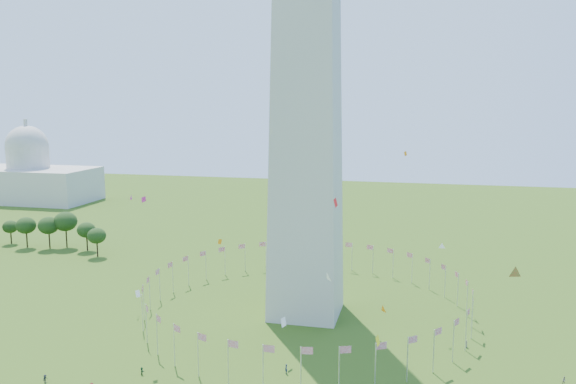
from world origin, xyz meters
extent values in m
cylinder|color=silver|center=(40.00, 50.00, 4.50)|extent=(0.24, 0.24, 9.00)
cylinder|color=silver|center=(39.39, 56.95, 4.50)|extent=(0.24, 0.24, 9.00)
cylinder|color=silver|center=(37.59, 63.68, 4.50)|extent=(0.24, 0.24, 9.00)
cylinder|color=silver|center=(34.64, 70.00, 4.50)|extent=(0.24, 0.24, 9.00)
cylinder|color=silver|center=(30.64, 75.71, 4.50)|extent=(0.24, 0.24, 9.00)
cylinder|color=silver|center=(25.71, 80.64, 4.50)|extent=(0.24, 0.24, 9.00)
cylinder|color=silver|center=(20.00, 84.64, 4.50)|extent=(0.24, 0.24, 9.00)
cylinder|color=silver|center=(13.68, 87.59, 4.50)|extent=(0.24, 0.24, 9.00)
cylinder|color=silver|center=(6.95, 89.39, 4.50)|extent=(0.24, 0.24, 9.00)
cylinder|color=silver|center=(0.00, 90.00, 4.50)|extent=(0.24, 0.24, 9.00)
cylinder|color=silver|center=(-6.95, 89.39, 4.50)|extent=(0.24, 0.24, 9.00)
cylinder|color=silver|center=(-13.68, 87.59, 4.50)|extent=(0.24, 0.24, 9.00)
cylinder|color=silver|center=(-20.00, 84.64, 4.50)|extent=(0.24, 0.24, 9.00)
cylinder|color=silver|center=(-25.71, 80.64, 4.50)|extent=(0.24, 0.24, 9.00)
cylinder|color=silver|center=(-30.64, 75.71, 4.50)|extent=(0.24, 0.24, 9.00)
cylinder|color=silver|center=(-34.64, 70.00, 4.50)|extent=(0.24, 0.24, 9.00)
cylinder|color=silver|center=(-37.59, 63.68, 4.50)|extent=(0.24, 0.24, 9.00)
cylinder|color=silver|center=(-39.39, 56.95, 4.50)|extent=(0.24, 0.24, 9.00)
cylinder|color=silver|center=(-40.00, 50.00, 4.50)|extent=(0.24, 0.24, 9.00)
cylinder|color=silver|center=(-39.39, 43.05, 4.50)|extent=(0.24, 0.24, 9.00)
cylinder|color=silver|center=(-37.59, 36.32, 4.50)|extent=(0.24, 0.24, 9.00)
cylinder|color=silver|center=(-34.64, 30.00, 4.50)|extent=(0.24, 0.24, 9.00)
cylinder|color=silver|center=(-30.64, 24.29, 4.50)|extent=(0.24, 0.24, 9.00)
cylinder|color=silver|center=(-25.71, 19.36, 4.50)|extent=(0.24, 0.24, 9.00)
cylinder|color=silver|center=(-20.00, 15.36, 4.50)|extent=(0.24, 0.24, 9.00)
cylinder|color=silver|center=(-13.68, 12.41, 4.50)|extent=(0.24, 0.24, 9.00)
cylinder|color=silver|center=(-6.95, 10.61, 4.50)|extent=(0.24, 0.24, 9.00)
cylinder|color=silver|center=(0.00, 10.00, 4.50)|extent=(0.24, 0.24, 9.00)
cylinder|color=silver|center=(6.95, 10.61, 4.50)|extent=(0.24, 0.24, 9.00)
cylinder|color=silver|center=(13.68, 12.41, 4.50)|extent=(0.24, 0.24, 9.00)
cylinder|color=silver|center=(20.00, 15.36, 4.50)|extent=(0.24, 0.24, 9.00)
cylinder|color=silver|center=(25.71, 19.36, 4.50)|extent=(0.24, 0.24, 9.00)
cylinder|color=silver|center=(30.64, 24.29, 4.50)|extent=(0.24, 0.24, 9.00)
cylinder|color=silver|center=(34.64, 30.00, 4.50)|extent=(0.24, 0.24, 9.00)
cylinder|color=silver|center=(37.59, 36.32, 4.50)|extent=(0.24, 0.24, 9.00)
cylinder|color=silver|center=(39.39, 43.05, 4.50)|extent=(0.24, 0.24, 9.00)
imported|color=#19402A|center=(-24.79, 10.64, 0.74)|extent=(1.43, 1.34, 1.48)
imported|color=#1C2443|center=(2.57, 17.46, 0.95)|extent=(0.75, 0.83, 1.90)
imported|color=black|center=(-41.06, 3.41, 0.80)|extent=(0.77, 1.13, 1.61)
imported|color=gray|center=(54.66, 25.20, 0.78)|extent=(0.88, 0.76, 1.55)
imported|color=gray|center=(37.88, 38.00, 0.83)|extent=(0.81, 0.96, 1.66)
plane|color=white|center=(9.73, 23.92, 18.04)|extent=(1.25, 2.36, 2.37)
plane|color=#CC2699|center=(-29.93, 23.91, 32.37)|extent=(0.61, 1.63, 1.52)
plane|color=#CC2699|center=(-47.08, 49.53, 27.83)|extent=(0.28, 1.76, 1.76)
plane|color=orange|center=(-18.05, 37.45, 20.57)|extent=(1.20, 0.67, 1.37)
plane|color=red|center=(9.98, 30.71, 32.09)|extent=(1.61, 1.49, 2.15)
plane|color=orange|center=(23.29, 55.67, 40.43)|extent=(0.81, 1.08, 1.34)
plane|color=yellow|center=(22.09, -12.85, 21.73)|extent=(0.88, 1.34, 1.45)
plane|color=orange|center=(20.49, 28.33, 10.69)|extent=(1.38, 1.47, 1.73)
plane|color=white|center=(0.78, 22.71, 8.33)|extent=(1.83, 1.11, 1.94)
plane|color=white|center=(-41.41, 40.63, 5.00)|extent=(0.64, 1.91, 1.80)
plane|color=white|center=(31.47, 27.51, 24.82)|extent=(1.21, 0.31, 1.21)
plane|color=green|center=(42.22, 10.23, 25.33)|extent=(1.89, 0.66, 1.94)
ellipsoid|color=#264818|center=(-122.85, 94.67, 4.38)|extent=(5.60, 5.60, 8.75)
ellipsoid|color=#264818|center=(-113.10, 91.07, 5.55)|extent=(7.10, 7.10, 11.10)
ellipsoid|color=#264818|center=(-104.02, 91.62, 5.77)|extent=(7.39, 7.39, 11.55)
ellipsoid|color=#264818|center=(-98.88, 94.41, 6.54)|extent=(8.37, 8.37, 13.08)
ellipsoid|color=#264818|center=(-89.01, 92.21, 5.08)|extent=(6.50, 6.50, 10.16)
ellipsoid|color=#264818|center=(-80.81, 85.62, 4.98)|extent=(6.37, 6.37, 9.95)
camera|label=1|loc=(26.45, -82.94, 52.21)|focal=35.00mm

